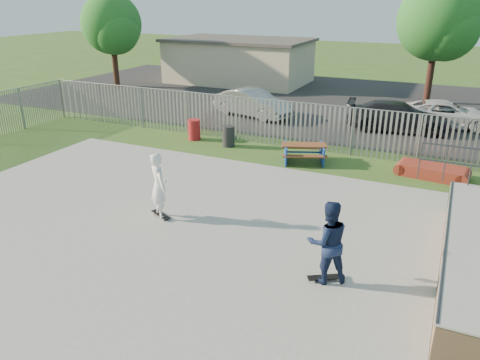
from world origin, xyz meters
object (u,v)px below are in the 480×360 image
at_px(car_silver, 252,103).
at_px(car_white, 446,114).
at_px(skater_navy, 328,242).
at_px(trash_bin_red, 194,130).
at_px(funbox, 432,171).
at_px(tree_mid, 438,20).
at_px(picnic_table, 304,153).
at_px(trash_bin_grey, 228,136).
at_px(tree_left, 111,24).
at_px(skater_white, 159,186).
at_px(car_dark, 398,116).

distance_m(car_silver, car_white, 9.85).
bearing_deg(skater_navy, car_white, -127.46).
bearing_deg(trash_bin_red, car_white, 34.89).
bearing_deg(car_white, funbox, 170.45).
bearing_deg(tree_mid, picnic_table, -104.38).
bearing_deg(trash_bin_grey, tree_mid, 61.35).
bearing_deg(tree_left, skater_white, -48.24).
distance_m(funbox, skater_white, 10.03).
relative_size(tree_mid, skater_white, 3.70).
bearing_deg(trash_bin_red, skater_white, -66.63).
xyz_separation_m(picnic_table, skater_white, (-2.18, -6.81, 0.75)).
bearing_deg(trash_bin_red, car_silver, 82.35).
distance_m(car_white, skater_navy, 16.16).
distance_m(funbox, car_dark, 6.28).
xyz_separation_m(picnic_table, trash_bin_grey, (-3.63, 0.62, 0.08)).
distance_m(car_silver, tree_mid, 12.05).
distance_m(car_white, tree_mid, 7.12).
bearing_deg(funbox, skater_navy, -94.66).
bearing_deg(tree_mid, car_dark, -96.05).
distance_m(car_silver, skater_navy, 16.04).
relative_size(funbox, car_white, 0.48).
bearing_deg(trash_bin_grey, car_dark, 41.78).
height_order(picnic_table, funbox, picnic_table).
bearing_deg(skater_white, tree_mid, -69.12).
bearing_deg(funbox, trash_bin_red, -175.92).
distance_m(trash_bin_red, car_white, 12.57).
bearing_deg(car_white, trash_bin_grey, 122.30).
relative_size(trash_bin_grey, car_dark, 0.19).
height_order(trash_bin_grey, car_dark, car_dark).
bearing_deg(skater_white, picnic_table, -71.34).
height_order(funbox, car_silver, car_silver).
relative_size(trash_bin_grey, tree_left, 0.14).
bearing_deg(skater_navy, picnic_table, -100.30).
height_order(funbox, tree_mid, tree_mid).
xyz_separation_m(trash_bin_grey, car_silver, (-1.18, 5.37, 0.30)).
distance_m(funbox, skater_navy, 8.59).
height_order(car_white, skater_white, skater_white).
bearing_deg(car_white, trash_bin_red, 115.76).
height_order(trash_bin_grey, car_white, car_white).
relative_size(funbox, skater_navy, 1.15).
relative_size(picnic_table, skater_navy, 1.09).
relative_size(funbox, trash_bin_grey, 2.47).
distance_m(picnic_table, trash_bin_grey, 3.68).
bearing_deg(skater_navy, trash_bin_grey, -83.38).
relative_size(trash_bin_red, car_white, 0.20).
relative_size(trash_bin_red, skater_white, 0.48).
bearing_deg(car_white, tree_left, 75.36).
bearing_deg(skater_navy, tree_left, -72.90).
xyz_separation_m(skater_navy, skater_white, (-5.23, 1.18, 0.00)).
height_order(trash_bin_red, car_dark, car_dark).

